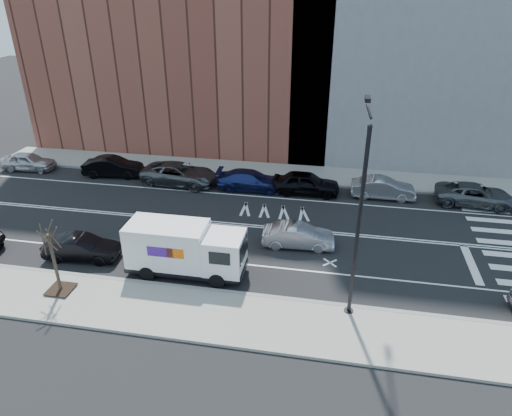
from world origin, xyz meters
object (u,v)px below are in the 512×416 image
(far_parked_a, at_px, (28,161))
(far_parked_b, at_px, (113,167))
(driving_sedan, at_px, (298,236))
(fedex_van, at_px, (185,249))

(far_parked_a, height_order, far_parked_b, far_parked_b)
(driving_sedan, bearing_deg, fedex_van, 120.74)
(driving_sedan, bearing_deg, far_parked_a, 67.60)
(driving_sedan, bearing_deg, far_parked_b, 59.43)
(fedex_van, relative_size, far_parked_a, 1.46)
(far_parked_a, xyz_separation_m, far_parked_b, (7.32, 0.05, 0.04))
(far_parked_a, bearing_deg, far_parked_b, -93.66)
(far_parked_b, bearing_deg, driving_sedan, -123.51)
(far_parked_a, height_order, driving_sedan, far_parked_a)
(fedex_van, relative_size, driving_sedan, 1.50)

